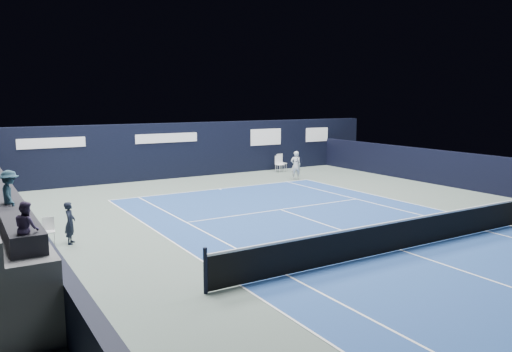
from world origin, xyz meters
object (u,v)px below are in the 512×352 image
(tennis_player, at_px, (296,165))
(folding_chair_back_b, at_px, (279,163))
(tennis_net, at_px, (401,234))
(line_judge_chair, at_px, (48,229))
(folding_chair_back_a, at_px, (280,160))

(tennis_player, bearing_deg, folding_chair_back_b, 74.82)
(folding_chair_back_b, distance_m, tennis_net, 16.28)
(tennis_player, bearing_deg, line_judge_chair, -156.09)
(folding_chair_back_a, distance_m, tennis_net, 16.68)
(folding_chair_back_b, relative_size, line_judge_chair, 1.22)
(line_judge_chair, bearing_deg, tennis_net, -27.08)
(line_judge_chair, bearing_deg, folding_chair_back_b, 39.69)
(folding_chair_back_a, relative_size, folding_chair_back_b, 1.07)
(folding_chair_back_a, relative_size, line_judge_chair, 1.30)
(line_judge_chair, xyz_separation_m, tennis_net, (8.81, -6.23, 0.04))
(folding_chair_back_b, distance_m, tennis_player, 2.93)
(folding_chair_back_a, height_order, folding_chair_back_b, folding_chair_back_a)
(folding_chair_back_a, xyz_separation_m, line_judge_chair, (-14.94, -9.28, -0.24))
(folding_chair_back_a, relative_size, tennis_net, 0.08)
(line_judge_chair, height_order, tennis_net, tennis_net)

